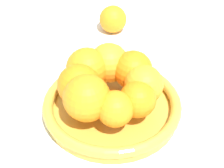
{
  "coord_description": "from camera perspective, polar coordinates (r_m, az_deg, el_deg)",
  "views": [
    {
      "loc": [
        -0.52,
        0.05,
        0.5
      ],
      "look_at": [
        0.0,
        0.0,
        0.07
      ],
      "focal_mm": 60.0,
      "sensor_mm": 36.0,
      "label": 1
    }
  ],
  "objects": [
    {
      "name": "fruit_bowl",
      "position": [
        0.71,
        0.0,
        -3.33
      ],
      "size": [
        0.26,
        0.26,
        0.03
      ],
      "color": "gold",
      "rests_on": "ground_plane"
    },
    {
      "name": "orange_pile",
      "position": [
        0.68,
        -0.69,
        0.32
      ],
      "size": [
        0.19,
        0.19,
        0.08
      ],
      "color": "orange",
      "rests_on": "fruit_bowl"
    },
    {
      "name": "ground_plane",
      "position": [
        0.72,
        0.0,
        -4.3
      ],
      "size": [
        4.0,
        4.0,
        0.0
      ],
      "primitive_type": "plane",
      "color": "silver"
    },
    {
      "name": "stray_orange",
      "position": [
        0.94,
        0.15,
        9.85
      ],
      "size": [
        0.07,
        0.07,
        0.07
      ],
      "primitive_type": "sphere",
      "color": "orange",
      "rests_on": "ground_plane"
    }
  ]
}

